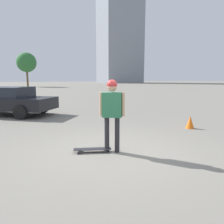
{
  "coord_description": "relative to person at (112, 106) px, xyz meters",
  "views": [
    {
      "loc": [
        -2.17,
        -4.64,
        1.78
      ],
      "look_at": [
        0.0,
        0.0,
        0.99
      ],
      "focal_mm": 35.0,
      "sensor_mm": 36.0,
      "label": 1
    }
  ],
  "objects": [
    {
      "name": "building_block_distant",
      "position": [
        37.38,
        72.83,
        15.96
      ],
      "size": [
        14.89,
        11.95,
        34.15
      ],
      "color": "gray",
      "rests_on": "ground_plane"
    },
    {
      "name": "skateboard",
      "position": [
        -0.44,
        0.18,
        -1.05
      ],
      "size": [
        0.92,
        0.48,
        0.09
      ],
      "rotation": [
        0.0,
        0.0,
        2.81
      ],
      "color": "#232328",
      "rests_on": "ground_plane"
    },
    {
      "name": "person",
      "position": [
        0.0,
        0.0,
        0.0
      ],
      "size": [
        0.52,
        0.42,
        1.75
      ],
      "rotation": [
        0.0,
        0.0,
        -0.58
      ],
      "color": "#262628",
      "rests_on": "ground_plane"
    },
    {
      "name": "car_parked_near",
      "position": [
        -2.38,
        7.14,
        -0.41
      ],
      "size": [
        4.88,
        4.38,
        1.37
      ],
      "rotation": [
        0.0,
        0.0,
        2.48
      ],
      "color": "black",
      "rests_on": "ground_plane"
    },
    {
      "name": "ground_plane",
      "position": [
        0.0,
        0.0,
        -1.12
      ],
      "size": [
        220.0,
        220.0,
        0.0
      ],
      "primitive_type": "plane",
      "color": "gray"
    },
    {
      "name": "tree_distant",
      "position": [
        1.39,
        45.29,
        3.92
      ],
      "size": [
        4.07,
        4.07,
        7.1
      ],
      "color": "brown",
      "rests_on": "ground_plane"
    },
    {
      "name": "traffic_cone",
      "position": [
        3.6,
        1.1,
        -0.89
      ],
      "size": [
        0.29,
        0.29,
        0.45
      ],
      "color": "orange",
      "rests_on": "ground_plane"
    }
  ]
}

